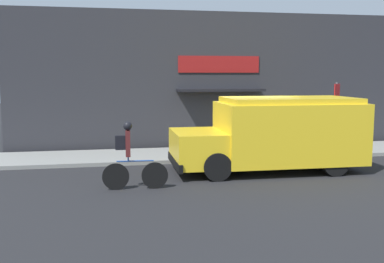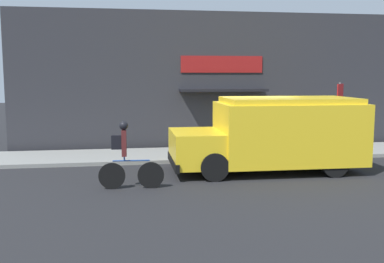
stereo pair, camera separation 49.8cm
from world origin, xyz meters
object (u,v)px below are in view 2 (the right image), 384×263
cyclist (126,156)px  school_bus (275,133)px  stop_sign_post (339,106)px  trash_bin (235,138)px

cyclist → school_bus: bearing=21.3°
school_bus → stop_sign_post: size_ratio=2.26×
cyclist → stop_sign_post: bearing=28.7°
cyclist → trash_bin: (4.12, 4.84, -0.28)m
school_bus → cyclist: (-4.52, -1.50, -0.31)m
school_bus → stop_sign_post: bearing=35.3°
cyclist → trash_bin: cyclist is taller
trash_bin → cyclist: bearing=-130.4°
school_bus → cyclist: school_bus is taller
school_bus → trash_bin: size_ratio=6.42×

